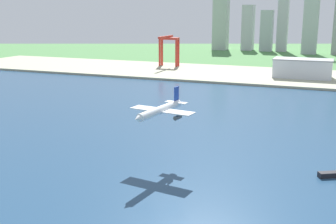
% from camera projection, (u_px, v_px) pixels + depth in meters
% --- Properties ---
extents(ground_plane, '(2400.00, 2400.00, 0.00)m').
position_uv_depth(ground_plane, '(228.00, 112.00, 318.18)').
color(ground_plane, '#4A8045').
extents(water_bay, '(840.00, 360.00, 0.15)m').
position_uv_depth(water_bay, '(205.00, 132.00, 263.97)').
color(water_bay, navy).
rests_on(water_bay, ground).
extents(industrial_pier, '(840.00, 140.00, 2.50)m').
position_uv_depth(industrial_pier, '(268.00, 76.00, 489.51)').
color(industrial_pier, '#A8A88A').
rests_on(industrial_pier, ground).
extents(airplane_landing, '(32.81, 39.93, 12.44)m').
position_uv_depth(airplane_landing, '(160.00, 110.00, 199.48)').
color(airplane_landing, silver).
extents(port_crane_red, '(26.07, 46.33, 40.59)m').
position_uv_depth(port_crane_red, '(168.00, 44.00, 559.23)').
color(port_crane_red, '#B72D23').
rests_on(port_crane_red, industrial_pier).
extents(warehouse_main, '(62.63, 30.92, 20.71)m').
position_uv_depth(warehouse_main, '(303.00, 68.00, 466.54)').
color(warehouse_main, silver).
rests_on(warehouse_main, industrial_pier).
extents(distant_skyline, '(321.62, 62.39, 147.30)m').
position_uv_depth(distant_skyline, '(295.00, 20.00, 773.71)').
color(distant_skyline, '#A9AFAD').
rests_on(distant_skyline, ground).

